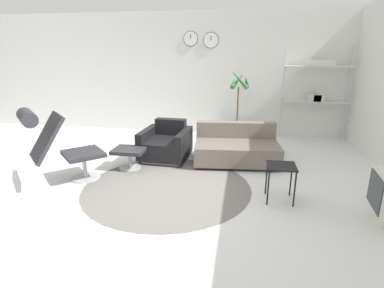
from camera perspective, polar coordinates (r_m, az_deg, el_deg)
name	(u,v)px	position (r m, az deg, el deg)	size (l,w,h in m)	color
ground_plane	(172,180)	(4.63, -3.75, -6.95)	(12.00, 12.00, 0.00)	white
wall_back	(201,74)	(7.24, 1.68, 13.17)	(12.00, 0.09, 2.80)	silver
round_rug	(167,187)	(4.42, -4.75, -8.10)	(2.43, 2.43, 0.01)	slate
lounge_chair	(55,139)	(4.70, -24.62, 0.80)	(1.13, 1.13, 1.15)	#BCBCC1
ottoman	(129,153)	(5.12, -11.84, -1.73)	(0.52, 0.44, 0.35)	#BCBCC1
armchair_red	(166,145)	(5.53, -4.94, -0.12)	(0.87, 0.92, 0.68)	silver
couch_low	(236,149)	(5.39, 8.42, -0.90)	(1.52, 1.05, 0.66)	black
side_table	(281,170)	(4.03, 16.62, -4.81)	(0.36, 0.36, 0.49)	black
potted_plant	(237,117)	(6.78, 8.65, 5.07)	(0.44, 0.41, 1.55)	#333338
shelf_unit	(317,83)	(7.08, 22.73, 10.70)	(1.39, 0.28, 2.04)	#BCBCC1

